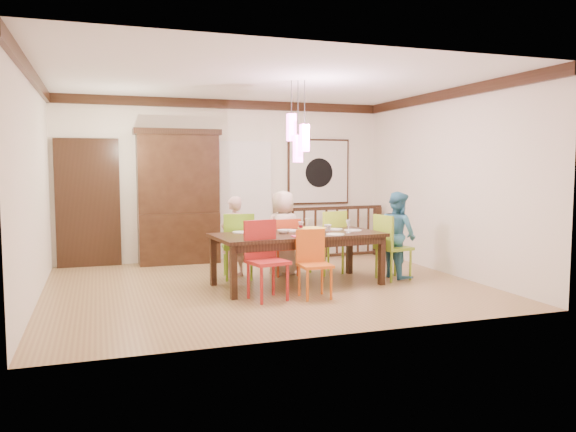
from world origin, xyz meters
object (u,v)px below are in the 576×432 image
object	(u,v)px
chair_end_right	(394,242)
person_far_mid	(283,233)
chair_far_left	(238,241)
dining_table	(298,238)
china_hutch	(178,196)
balustrade	(332,231)
person_far_left	(234,237)
person_end_right	(398,235)

from	to	relation	value
chair_end_right	person_far_mid	bearing A→B (deg)	48.85
chair_far_left	chair_end_right	world-z (taller)	chair_far_left
person_far_mid	dining_table	bearing A→B (deg)	77.22
chair_far_left	china_hutch	bearing A→B (deg)	-60.93
china_hutch	balustrade	distance (m)	2.87
balustrade	person_far_mid	world-z (taller)	person_far_mid
chair_far_left	person_far_mid	xyz separation A→B (m)	(0.75, 0.09, 0.09)
dining_table	person_far_mid	world-z (taller)	person_far_mid
dining_table	person_far_left	distance (m)	1.16
dining_table	person_end_right	bearing A→B (deg)	-3.29
dining_table	china_hutch	bearing A→B (deg)	114.43
china_hutch	person_far_mid	bearing A→B (deg)	-48.44
chair_end_right	person_far_mid	size ratio (longest dim) A/B	0.74
balustrade	person_far_mid	bearing A→B (deg)	-142.08
balustrade	person_far_left	world-z (taller)	person_far_left
chair_end_right	balustrade	xyz separation A→B (m)	(-0.10, 2.14, -0.06)
dining_table	chair_end_right	world-z (taller)	chair_end_right
person_far_left	chair_far_left	bearing A→B (deg)	74.93
balustrade	chair_far_left	bearing A→B (deg)	-152.32
chair_end_right	china_hutch	size ratio (longest dim) A/B	0.42
person_far_left	chair_end_right	bearing A→B (deg)	132.10
chair_far_left	person_far_mid	size ratio (longest dim) A/B	0.76
china_hutch	person_far_left	size ratio (longest dim) A/B	1.88
dining_table	chair_end_right	bearing A→B (deg)	-7.66
chair_end_right	person_far_mid	distance (m)	1.71
balustrade	person_far_left	bearing A→B (deg)	-155.81
person_far_mid	person_end_right	distance (m)	1.77
chair_far_left	person_far_mid	world-z (taller)	person_far_mid
person_far_mid	person_end_right	size ratio (longest dim) A/B	1.00
dining_table	person_end_right	world-z (taller)	person_end_right
balustrade	person_far_mid	xyz separation A→B (m)	(-1.36, -1.24, 0.16)
dining_table	person_end_right	xyz separation A→B (m)	(1.64, 0.05, -0.02)
chair_far_left	person_far_left	distance (m)	0.17
person_far_left	person_far_mid	xyz separation A→B (m)	(0.78, -0.07, 0.04)
china_hutch	person_end_right	xyz separation A→B (m)	(3.00, -2.36, -0.52)
person_far_mid	china_hutch	bearing A→B (deg)	-57.72
chair_far_left	chair_end_right	bearing A→B (deg)	167.64
person_far_left	person_end_right	distance (m)	2.52
dining_table	chair_far_left	size ratio (longest dim) A/B	2.47
chair_far_left	person_far_left	world-z (taller)	person_far_left
person_far_left	balustrade	bearing A→B (deg)	-175.93
chair_far_left	person_end_right	size ratio (longest dim) A/B	0.76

